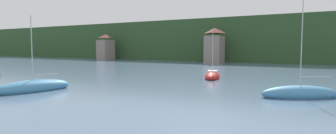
# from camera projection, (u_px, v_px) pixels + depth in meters

# --- Properties ---
(shore_building_west) EXTENTS (4.25, 5.63, 8.99)m
(shore_building_west) POSITION_uv_depth(u_px,v_px,m) (106.00, 47.00, 94.36)
(shore_building_west) COLOR gray
(shore_building_west) RESTS_ON ground_plane
(shore_building_westcentral) EXTENTS (4.65, 5.54, 9.87)m
(shore_building_westcentral) POSITION_uv_depth(u_px,v_px,m) (214.00, 46.00, 74.83)
(shore_building_westcentral) COLOR gray
(shore_building_westcentral) RESTS_ON ground_plane
(sailboat_mid_2) EXTENTS (4.03, 7.88, 8.18)m
(sailboat_mid_2) POSITION_uv_depth(u_px,v_px,m) (33.00, 88.00, 27.40)
(sailboat_mid_2) COLOR teal
(sailboat_mid_2) RESTS_ON ground_plane
(sailboat_mid_5) EXTENTS (6.99, 5.16, 10.57)m
(sailboat_mid_5) POSITION_uv_depth(u_px,v_px,m) (300.00, 94.00, 23.96)
(sailboat_mid_5) COLOR teal
(sailboat_mid_5) RESTS_ON ground_plane
(sailboat_far_8) EXTENTS (3.52, 6.45, 7.41)m
(sailboat_far_8) POSITION_uv_depth(u_px,v_px,m) (212.00, 76.00, 38.70)
(sailboat_far_8) COLOR red
(sailboat_far_8) RESTS_ON ground_plane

